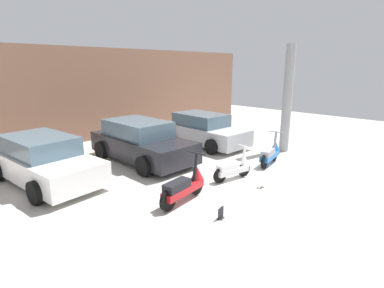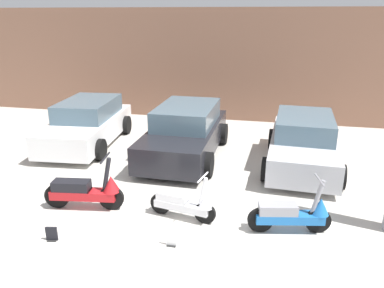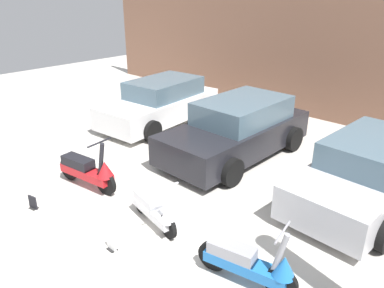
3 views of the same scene
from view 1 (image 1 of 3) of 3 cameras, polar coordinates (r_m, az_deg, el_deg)
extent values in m
plane|color=beige|center=(8.12, 11.79, -8.68)|extent=(28.00, 28.00, 0.00)
cube|color=#845B47|center=(13.75, -18.22, 8.92)|extent=(19.60, 0.12, 3.95)
cylinder|color=black|center=(7.66, 0.90, -7.78)|extent=(0.51, 0.16, 0.50)
cylinder|color=black|center=(6.86, -4.57, -10.62)|extent=(0.51, 0.16, 0.50)
cube|color=#B2191E|center=(7.23, -1.68, -8.68)|extent=(1.34, 0.49, 0.17)
cube|color=black|center=(6.99, -2.88, -7.89)|extent=(0.77, 0.39, 0.20)
cylinder|color=black|center=(7.44, 0.65, -4.33)|extent=(0.24, 0.12, 0.71)
cylinder|color=black|center=(7.33, 0.66, -1.71)|extent=(0.12, 0.58, 0.03)
cone|color=#B2191E|center=(7.56, 0.99, -5.54)|extent=(0.38, 0.38, 0.33)
cylinder|color=black|center=(9.02, 9.88, -4.77)|extent=(0.43, 0.15, 0.42)
cylinder|color=black|center=(8.42, 5.32, -6.03)|extent=(0.43, 0.15, 0.42)
cube|color=silver|center=(8.69, 7.69, -5.06)|extent=(1.12, 0.46, 0.15)
cube|color=white|center=(8.52, 6.74, -4.34)|extent=(0.65, 0.36, 0.16)
cylinder|color=white|center=(8.85, 9.77, -2.26)|extent=(0.20, 0.11, 0.60)
cylinder|color=white|center=(8.77, 9.85, -0.40)|extent=(0.12, 0.48, 0.03)
cone|color=silver|center=(8.94, 10.03, -3.17)|extent=(0.33, 0.33, 0.27)
cylinder|color=black|center=(10.73, 15.47, -1.81)|extent=(0.47, 0.17, 0.46)
cylinder|color=black|center=(9.80, 13.62, -3.26)|extent=(0.47, 0.17, 0.46)
cube|color=#1E66B2|center=(10.25, 14.61, -2.20)|extent=(1.23, 0.51, 0.16)
cube|color=gray|center=(10.00, 14.27, -1.57)|extent=(0.71, 0.40, 0.18)
cylinder|color=gray|center=(10.56, 15.55, 0.53)|extent=(0.22, 0.12, 0.65)
cylinder|color=gray|center=(10.49, 15.67, 2.25)|extent=(0.13, 0.53, 0.03)
cone|color=#1E66B2|center=(10.67, 15.60, -0.31)|extent=(0.36, 0.36, 0.30)
cube|color=white|center=(9.29, -26.09, -3.75)|extent=(1.93, 3.96, 0.64)
cube|color=slate|center=(9.34, -27.09, -0.11)|extent=(1.59, 2.26, 0.50)
cylinder|color=black|center=(8.71, -17.65, -5.39)|extent=(0.25, 0.60, 0.59)
cylinder|color=black|center=(8.01, -27.67, -8.21)|extent=(0.25, 0.60, 0.59)
cylinder|color=black|center=(10.71, -24.71, -2.34)|extent=(0.25, 0.60, 0.59)
cube|color=black|center=(10.38, -9.42, -0.45)|extent=(1.73, 4.06, 0.67)
cube|color=slate|center=(10.43, -10.35, 2.99)|extent=(1.51, 2.28, 0.53)
cylinder|color=black|center=(10.04, -1.10, -1.94)|extent=(0.22, 0.62, 0.62)
cylinder|color=black|center=(8.97, -9.17, -4.18)|extent=(0.22, 0.62, 0.62)
cylinder|color=black|center=(11.91, -9.54, 0.52)|extent=(0.22, 0.62, 0.62)
cylinder|color=black|center=(11.02, -16.91, -1.07)|extent=(0.22, 0.62, 0.62)
cube|color=#B7B7BC|center=(12.36, 2.42, 2.02)|extent=(1.75, 3.85, 0.63)
cube|color=slate|center=(12.41, 1.70, 4.72)|extent=(1.49, 2.18, 0.49)
cylinder|color=black|center=(12.25, 9.01, 0.84)|extent=(0.23, 0.58, 0.58)
cylinder|color=black|center=(11.05, 3.76, -0.53)|extent=(0.23, 0.58, 0.58)
cylinder|color=black|center=(13.77, 1.33, 2.55)|extent=(0.23, 0.58, 0.58)
cylinder|color=black|center=(12.71, -3.95, 1.50)|extent=(0.23, 0.58, 0.58)
cube|color=black|center=(6.65, 5.48, -13.89)|extent=(0.18, 0.15, 0.01)
cube|color=black|center=(6.59, 5.51, -12.94)|extent=(0.20, 0.07, 0.26)
cube|color=black|center=(8.34, 12.90, -8.06)|extent=(0.16, 0.12, 0.01)
cube|color=white|center=(8.30, 12.95, -7.27)|extent=(0.20, 0.03, 0.26)
cylinder|color=#99999E|center=(11.75, 17.70, 8.10)|extent=(0.34, 0.34, 3.95)
camera|label=2|loc=(8.28, 55.15, 12.30)|focal=35.00mm
camera|label=3|loc=(10.95, 39.09, 15.10)|focal=35.00mm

